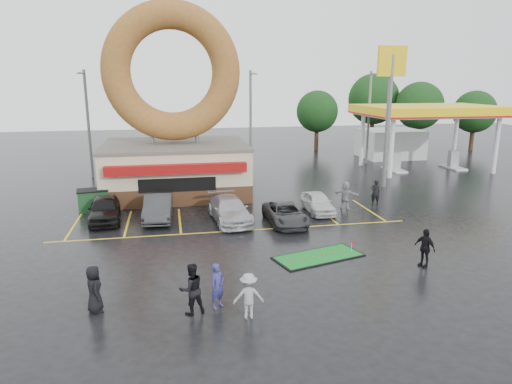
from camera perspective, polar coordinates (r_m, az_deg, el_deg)
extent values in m
plane|color=black|center=(22.21, -1.26, -7.65)|extent=(120.00, 120.00, 0.00)
cube|color=#472B19|center=(34.23, -9.88, 0.89)|extent=(10.00, 8.00, 1.20)
cube|color=beige|center=(33.89, -10.00, 3.78)|extent=(10.00, 8.00, 2.30)
cube|color=#59544C|center=(33.70, -10.08, 5.87)|extent=(10.20, 8.20, 0.20)
cube|color=maroon|center=(29.61, -9.86, 2.84)|extent=(9.00, 0.60, 0.60)
cylinder|color=slate|center=(33.63, -12.88, 6.92)|extent=(0.30, 0.30, 1.20)
cylinder|color=slate|center=(33.67, -7.39, 7.16)|extent=(0.30, 0.30, 1.20)
torus|color=brown|center=(33.40, -10.46, 14.56)|extent=(9.60, 2.00, 9.60)
cylinder|color=silver|center=(40.28, 16.56, 5.20)|extent=(0.40, 0.40, 5.00)
cylinder|color=silver|center=(45.72, 27.83, 5.14)|extent=(0.40, 0.40, 5.00)
cylinder|color=silver|center=(45.64, 13.14, 6.35)|extent=(0.40, 0.40, 5.00)
cylinder|color=silver|center=(50.51, 23.64, 6.25)|extent=(0.40, 0.40, 5.00)
cube|color=silver|center=(45.05, 20.79, 9.25)|extent=(12.00, 8.00, 0.50)
cube|color=yellow|center=(45.04, 20.82, 9.63)|extent=(12.30, 8.30, 0.70)
cube|color=#99999E|center=(44.07, 16.97, 3.75)|extent=(0.90, 0.60, 1.60)
cube|color=#99999E|center=(47.15, 23.46, 3.83)|extent=(0.90, 0.60, 1.60)
cube|color=silver|center=(51.50, 16.41, 5.84)|extent=(6.00, 5.00, 3.00)
cylinder|color=slate|center=(36.44, 16.16, 8.34)|extent=(0.36, 0.36, 10.00)
cube|color=yellow|center=(36.34, 16.65, 15.41)|extent=(2.20, 0.30, 2.20)
cylinder|color=slate|center=(41.09, -20.21, 7.89)|extent=(0.24, 0.24, 9.00)
cylinder|color=slate|center=(39.95, -20.95, 13.74)|extent=(0.12, 2.00, 0.12)
cube|color=slate|center=(38.96, -21.19, 13.67)|extent=(0.40, 0.18, 0.12)
cylinder|color=slate|center=(42.20, -0.68, 8.86)|extent=(0.24, 0.24, 9.00)
cylinder|color=slate|center=(41.07, -0.44, 14.59)|extent=(0.12, 2.00, 0.12)
cube|color=slate|center=(40.09, -0.18, 14.54)|extent=(0.40, 0.18, 0.12)
cylinder|color=slate|center=(46.76, 13.91, 8.94)|extent=(0.24, 0.24, 9.00)
cylinder|color=slate|center=(45.72, 14.75, 14.07)|extent=(0.12, 2.00, 0.12)
cube|color=slate|center=(44.81, 15.31, 13.99)|extent=(0.40, 0.18, 0.12)
cylinder|color=#332114|center=(58.72, 19.45, 6.47)|extent=(0.50, 0.50, 2.88)
sphere|color=black|center=(58.42, 19.74, 10.12)|extent=(5.60, 5.60, 5.60)
cylinder|color=#332114|center=(60.35, 25.34, 5.93)|extent=(0.50, 0.50, 2.52)
sphere|color=black|center=(60.07, 25.67, 9.04)|extent=(4.90, 4.90, 4.90)
cylinder|color=#332114|center=(60.38, 14.25, 7.18)|extent=(0.50, 0.50, 3.24)
sphere|color=black|center=(60.07, 14.49, 11.19)|extent=(6.30, 6.30, 6.30)
cylinder|color=#332114|center=(55.63, 7.55, 6.58)|extent=(0.50, 0.50, 2.52)
sphere|color=black|center=(55.32, 7.66, 9.96)|extent=(4.90, 4.90, 4.90)
imported|color=black|center=(28.34, -18.40, -2.01)|extent=(2.14, 4.51, 1.49)
imported|color=#2C2C2E|center=(27.88, -12.12, -1.85)|extent=(1.78, 4.61, 1.50)
imported|color=#A9A9AE|center=(26.90, -3.35, -2.22)|extent=(2.47, 5.06, 1.42)
imported|color=#323335|center=(26.49, 3.67, -2.73)|extent=(2.07, 4.34, 1.19)
imported|color=silver|center=(28.97, 7.73, -1.30)|extent=(1.57, 3.77, 1.28)
imported|color=navy|center=(16.96, -4.81, -11.60)|extent=(0.74, 0.71, 1.70)
imported|color=black|center=(16.63, -8.07, -11.89)|extent=(1.10, 0.97, 1.89)
imported|color=gray|center=(16.24, -0.94, -12.86)|extent=(1.11, 0.69, 1.66)
imported|color=black|center=(17.60, -19.58, -11.36)|extent=(0.78, 0.98, 1.74)
imported|color=black|center=(21.76, 20.34, -6.55)|extent=(0.81, 1.11, 1.75)
imported|color=gray|center=(29.97, 11.12, -0.39)|extent=(1.64, 1.50, 1.82)
imported|color=black|center=(31.35, 14.69, -0.06)|extent=(0.70, 0.53, 1.72)
cube|color=#1B4823|center=(30.91, -19.67, -1.01)|extent=(1.96, 1.45, 1.30)
cube|color=black|center=(21.91, 7.80, -8.02)|extent=(4.54, 2.91, 0.05)
cube|color=#137525|center=(21.90, 7.81, -7.95)|extent=(4.30, 2.67, 0.03)
cylinder|color=silver|center=(22.58, 11.85, -6.81)|extent=(0.02, 0.02, 0.48)
cube|color=red|center=(22.54, 12.04, -6.34)|extent=(0.14, 0.01, 0.10)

